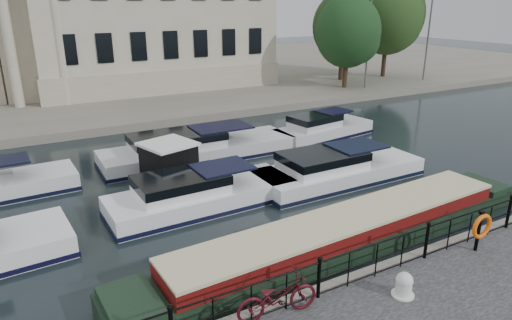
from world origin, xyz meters
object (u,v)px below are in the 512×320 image
(narrowboat, at_px, (347,238))
(harbour_hut, at_px, (169,168))
(life_ring_post, at_px, (481,227))
(bicycle, at_px, (277,296))
(mooring_bollard, at_px, (404,285))

(narrowboat, bearing_deg, harbour_hut, 110.69)
(narrowboat, relative_size, harbour_hut, 4.89)
(narrowboat, height_order, harbour_hut, harbour_hut)
(life_ring_post, distance_m, harbour_hut, 12.54)
(bicycle, xyz_separation_m, narrowboat, (4.30, 2.46, -0.74))
(life_ring_post, relative_size, narrowboat, 0.08)
(bicycle, height_order, narrowboat, bicycle)
(life_ring_post, xyz_separation_m, narrowboat, (-2.78, 2.88, -1.03))
(life_ring_post, bearing_deg, bicycle, 176.57)
(mooring_bollard, height_order, life_ring_post, life_ring_post)
(life_ring_post, xyz_separation_m, harbour_hut, (-6.26, 10.86, -0.44))
(life_ring_post, height_order, narrowboat, life_ring_post)
(mooring_bollard, bearing_deg, narrowboat, 74.31)
(bicycle, distance_m, mooring_bollard, 3.49)
(bicycle, height_order, life_ring_post, life_ring_post)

